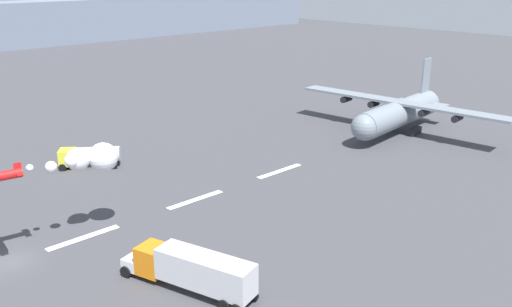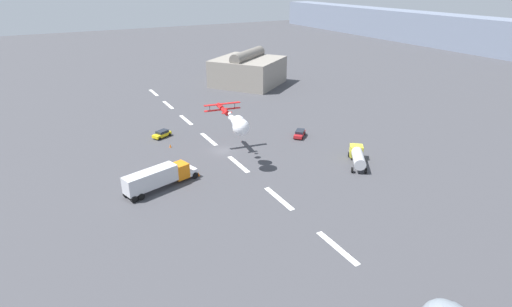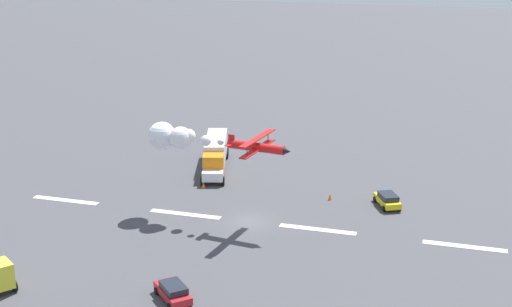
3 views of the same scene
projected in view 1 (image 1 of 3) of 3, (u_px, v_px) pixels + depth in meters
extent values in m
plane|color=#424247|center=(13.00, 262.00, 53.20)|extent=(440.00, 440.00, 0.00)
cube|color=white|center=(84.00, 238.00, 57.94)|extent=(8.00, 0.90, 0.01)
cube|color=white|center=(195.00, 200.00, 67.43)|extent=(8.00, 0.90, 0.01)
cube|color=white|center=(280.00, 171.00, 76.92)|extent=(8.00, 0.90, 0.01)
cylinder|color=gray|center=(399.00, 114.00, 93.61)|extent=(22.66, 6.52, 4.36)
sphere|color=gray|center=(364.00, 127.00, 85.62)|extent=(4.15, 4.15, 4.15)
cube|color=gray|center=(400.00, 102.00, 92.99)|extent=(6.77, 36.91, 0.40)
cylinder|color=black|center=(346.00, 99.00, 99.29)|extent=(2.50, 1.33, 1.10)
cylinder|color=black|center=(374.00, 104.00, 95.85)|extent=(2.50, 1.33, 1.10)
cylinder|color=black|center=(424.00, 112.00, 90.12)|extent=(2.50, 1.33, 1.10)
cylinder|color=black|center=(457.00, 118.00, 86.69)|extent=(2.50, 1.33, 1.10)
cube|color=gray|center=(426.00, 75.00, 98.68)|extent=(2.82, 0.57, 6.00)
cube|color=gray|center=(423.00, 102.00, 100.23)|extent=(2.87, 9.15, 0.24)
cube|color=black|center=(415.00, 131.00, 93.54)|extent=(3.28, 1.31, 1.20)
cube|color=black|center=(386.00, 126.00, 96.88)|extent=(3.28, 1.31, 1.20)
cube|color=red|center=(18.00, 168.00, 51.83)|extent=(0.71, 0.19, 1.10)
cube|color=red|center=(18.00, 172.00, 51.95)|extent=(0.86, 2.06, 0.08)
sphere|color=white|center=(30.00, 168.00, 52.74)|extent=(0.70, 0.70, 0.70)
sphere|color=white|center=(51.00, 167.00, 53.61)|extent=(1.13, 1.13, 1.13)
sphere|color=white|center=(72.00, 160.00, 54.63)|extent=(1.48, 1.48, 1.48)
sphere|color=white|center=(78.00, 159.00, 55.41)|extent=(2.35, 2.35, 2.35)
sphere|color=white|center=(103.00, 157.00, 56.58)|extent=(2.98, 2.98, 2.98)
cube|color=silver|center=(137.00, 261.00, 51.12)|extent=(2.85, 2.24, 1.10)
cube|color=orange|center=(153.00, 259.00, 49.93)|extent=(3.08, 3.01, 2.60)
cube|color=silver|center=(205.00, 271.00, 47.05)|extent=(4.94, 9.36, 2.80)
cylinder|color=black|center=(126.00, 272.00, 50.37)|extent=(0.65, 1.15, 1.10)
cylinder|color=black|center=(224.00, 306.00, 45.29)|extent=(0.65, 1.15, 1.10)
cylinder|color=black|center=(144.00, 260.00, 52.42)|extent=(0.65, 1.15, 1.10)
cylinder|color=black|center=(240.00, 291.00, 47.33)|extent=(0.65, 1.15, 1.10)
cylinder|color=black|center=(252.00, 295.00, 46.76)|extent=(0.65, 1.15, 1.10)
cube|color=yellow|center=(68.00, 157.00, 77.63)|extent=(3.19, 3.24, 2.20)
cylinder|color=silver|center=(98.00, 154.00, 78.05)|extent=(6.13, 5.26, 2.10)
cylinder|color=black|center=(62.00, 168.00, 76.78)|extent=(1.00, 0.85, 1.00)
cylinder|color=black|center=(114.00, 165.00, 77.62)|extent=(1.00, 0.85, 1.00)
cylinder|color=black|center=(66.00, 162.00, 79.04)|extent=(1.00, 0.85, 1.00)
cylinder|color=black|center=(116.00, 160.00, 79.88)|extent=(1.00, 0.85, 1.00)
cone|color=orange|center=(135.00, 260.00, 52.72)|extent=(0.44, 0.44, 0.75)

